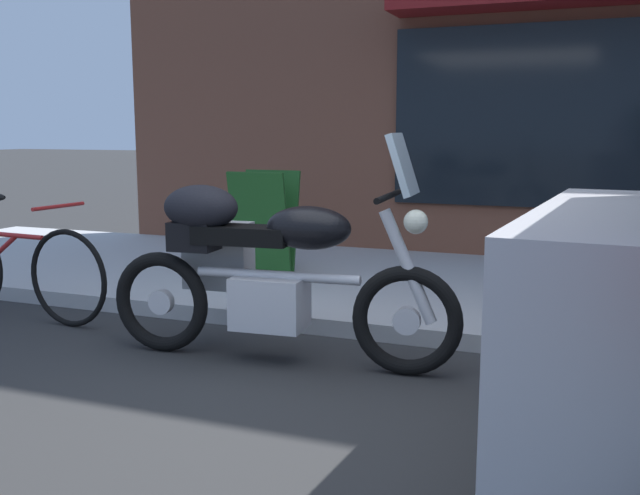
% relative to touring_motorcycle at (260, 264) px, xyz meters
% --- Properties ---
extents(ground_plane, '(80.00, 80.00, 0.00)m').
position_rel_touring_motorcycle_xyz_m(ground_plane, '(0.51, -0.60, -0.61)').
color(ground_plane, '#2B2B2B').
extents(touring_motorcycle, '(2.25, 0.62, 1.40)m').
position_rel_touring_motorcycle_xyz_m(touring_motorcycle, '(0.00, 0.00, 0.00)').
color(touring_motorcycle, black).
rests_on(touring_motorcycle, ground_plane).
extents(parked_bicycle, '(1.75, 0.48, 0.95)m').
position_rel_touring_motorcycle_xyz_m(parked_bicycle, '(-2.15, 0.21, -0.22)').
color(parked_bicycle, black).
rests_on(parked_bicycle, ground_plane).
extents(sandwich_board_sign, '(0.55, 0.41, 0.93)m').
position_rel_touring_motorcycle_xyz_m(sandwich_board_sign, '(-0.92, 1.97, -0.02)').
color(sandwich_board_sign, '#1E511E').
rests_on(sandwich_board_sign, sidewalk_curb).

